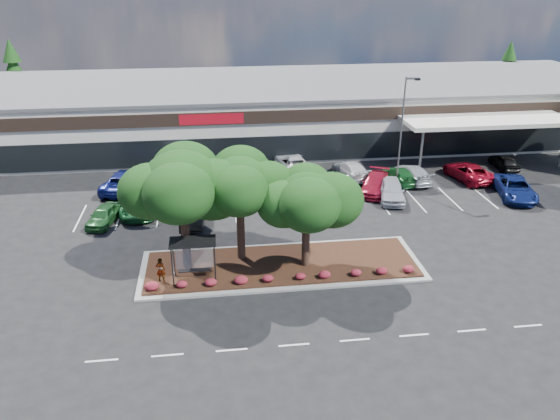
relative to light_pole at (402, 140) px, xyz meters
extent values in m
plane|color=black|center=(-10.02, -16.78, -4.25)|extent=(160.00, 160.00, 0.00)
cube|color=beige|center=(-10.02, 17.22, -1.25)|extent=(80.00, 20.00, 6.00)
cube|color=#565659|center=(-10.02, 17.22, 1.85)|extent=(80.40, 20.40, 0.30)
cube|color=black|center=(-10.02, 7.17, 0.55)|extent=(80.00, 0.25, 1.20)
cube|color=black|center=(-10.02, 7.17, -2.65)|extent=(60.00, 0.18, 2.60)
cube|color=#AE0C1B|center=(-16.02, 7.10, 0.55)|extent=(6.00, 0.12, 1.00)
cube|color=beige|center=(9.98, 4.72, 0.15)|extent=(16.00, 5.00, 0.40)
cylinder|color=slate|center=(2.98, 2.72, -2.15)|extent=(0.24, 0.24, 4.20)
cube|color=gray|center=(-12.02, -12.78, -4.17)|extent=(18.00, 6.00, 0.15)
cube|color=#3A2016|center=(-12.02, -12.78, -4.05)|extent=(17.20, 5.20, 0.12)
cube|color=silver|center=(-22.02, -20.78, -4.24)|extent=(1.60, 0.12, 0.01)
cube|color=silver|center=(-18.82, -20.78, -4.24)|extent=(1.60, 0.12, 0.01)
cube|color=silver|center=(-15.62, -20.78, -4.24)|extent=(1.60, 0.12, 0.01)
cube|color=silver|center=(-12.42, -20.78, -4.24)|extent=(1.60, 0.12, 0.01)
cube|color=silver|center=(-9.22, -20.78, -4.24)|extent=(1.60, 0.12, 0.01)
cube|color=silver|center=(-6.02, -20.78, -4.24)|extent=(1.60, 0.12, 0.01)
cube|color=silver|center=(-2.82, -20.78, -4.24)|extent=(1.60, 0.12, 0.01)
cube|color=silver|center=(0.38, -20.78, -4.24)|extent=(1.60, 0.12, 0.01)
cube|color=silver|center=(-26.52, -3.28, -4.24)|extent=(0.12, 5.00, 0.01)
cube|color=silver|center=(-23.52, -3.28, -4.24)|extent=(0.12, 5.00, 0.01)
cube|color=silver|center=(-20.52, -3.28, -4.24)|extent=(0.12, 5.00, 0.01)
cube|color=silver|center=(-17.52, -3.28, -4.24)|extent=(0.12, 5.00, 0.01)
cube|color=silver|center=(-14.52, -3.28, -4.24)|extent=(0.12, 5.00, 0.01)
cube|color=silver|center=(-11.52, -3.28, -4.24)|extent=(0.12, 5.00, 0.01)
cube|color=silver|center=(-8.52, -3.28, -4.24)|extent=(0.12, 5.00, 0.01)
cube|color=silver|center=(-5.52, -3.28, -4.24)|extent=(0.12, 5.00, 0.01)
cube|color=silver|center=(-2.52, -3.28, -4.24)|extent=(0.12, 5.00, 0.01)
cube|color=silver|center=(0.48, -3.28, -4.24)|extent=(0.12, 5.00, 0.01)
cube|color=silver|center=(3.48, -3.28, -4.24)|extent=(0.12, 5.00, 0.01)
cube|color=silver|center=(6.48, -3.28, -4.24)|extent=(0.12, 5.00, 0.01)
cylinder|color=black|center=(-18.77, -13.33, -2.74)|extent=(0.08, 0.08, 2.50)
cylinder|color=black|center=(-16.27, -13.33, -2.74)|extent=(0.08, 0.08, 2.50)
cylinder|color=black|center=(-18.77, -14.63, -2.74)|extent=(0.08, 0.08, 2.50)
cylinder|color=black|center=(-16.27, -14.63, -2.74)|extent=(0.08, 0.08, 2.50)
cube|color=black|center=(-17.52, -13.98, -1.45)|extent=(2.75, 1.55, 0.10)
cube|color=silver|center=(-17.52, -13.33, -2.61)|extent=(2.30, 0.03, 2.00)
cube|color=black|center=(-17.52, -13.73, -3.54)|extent=(2.00, 0.35, 0.06)
cone|color=#17380F|center=(-40.02, 29.22, 0.75)|extent=(4.40, 4.40, 10.00)
cone|color=#17380F|center=(23.98, 27.22, 0.25)|extent=(3.96, 3.96, 9.00)
imported|color=#594C47|center=(-19.53, -14.01, -3.20)|extent=(0.64, 0.48, 1.58)
cube|color=gray|center=(-0.11, 0.01, -4.05)|extent=(0.50, 0.50, 0.40)
cylinder|color=slate|center=(-0.11, 0.01, 0.75)|extent=(0.14, 0.14, 9.20)
cube|color=slate|center=(0.34, -0.04, 5.20)|extent=(0.92, 0.32, 0.14)
cube|color=black|center=(0.84, -0.09, 5.13)|extent=(0.48, 0.35, 0.18)
imported|color=#1F5426|center=(-24.45, -4.60, -3.56)|extent=(2.54, 4.30, 1.37)
imported|color=#185728|center=(-22.00, -2.55, -3.40)|extent=(3.11, 6.22, 1.69)
imported|color=black|center=(-17.80, -5.26, -3.44)|extent=(1.91, 4.98, 1.62)
imported|color=black|center=(-13.08, -0.88, -3.56)|extent=(2.72, 4.97, 1.37)
imported|color=#161059|center=(-8.00, -1.12, -3.41)|extent=(2.80, 5.96, 1.68)
imported|color=maroon|center=(-2.34, -0.96, -3.50)|extent=(4.01, 5.52, 1.48)
imported|color=#B8BBC4|center=(-1.50, -2.80, -3.42)|extent=(2.92, 5.18, 1.66)
imported|color=navy|center=(8.95, -3.61, -3.45)|extent=(3.91, 6.21, 1.60)
imported|color=navy|center=(-23.68, 2.15, -3.40)|extent=(4.19, 6.61, 1.70)
imported|color=silver|center=(-20.33, 0.82, -3.48)|extent=(3.34, 4.91, 1.53)
imported|color=black|center=(-14.00, 0.93, -3.42)|extent=(3.15, 6.01, 1.66)
imported|color=white|center=(-8.58, 5.18, -3.47)|extent=(3.40, 5.94, 1.56)
imported|color=silver|center=(-3.55, 2.82, -3.51)|extent=(2.89, 5.35, 1.47)
imported|color=#165020|center=(0.45, 1.02, -3.57)|extent=(2.40, 4.81, 1.34)
imported|color=#9CA1A7|center=(1.72, 1.16, -3.52)|extent=(2.62, 5.21, 1.45)
imported|color=maroon|center=(6.88, 0.89, -3.49)|extent=(3.50, 5.84, 1.52)
imported|color=black|center=(11.64, 3.24, -3.55)|extent=(1.91, 4.20, 1.40)
camera|label=1|loc=(-16.02, -43.24, 13.46)|focal=35.00mm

